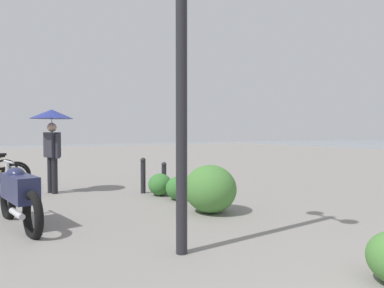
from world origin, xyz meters
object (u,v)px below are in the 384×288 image
Objects in this scene: bollard_mid at (164,176)px; pedestrian at (52,127)px; bollard_near at (143,175)px; motorcycle at (19,195)px; lamppost at (181,19)px.

pedestrian is at bearing 66.32° from bollard_mid.
motorcycle is at bearing 122.24° from bollard_near.
pedestrian is at bearing 60.06° from bollard_near.
motorcycle is 2.93× the size of bollard_mid.
motorcycle reaches higher than bollard_mid.
bollard_near reaches higher than bollard_mid.
bollard_mid is (4.16, -1.74, -2.47)m from lamppost.
lamppost reaches higher than bollard_near.
motorcycle is 1.06× the size of pedestrian.
lamppost is at bearing 164.20° from bollard_near.
lamppost is at bearing -172.07° from pedestrian.
motorcycle is at bearing 162.39° from pedestrian.
lamppost is at bearing -145.30° from motorcycle.
pedestrian is (2.87, -0.91, 1.10)m from motorcycle.
lamppost is 5.44m from pedestrian.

